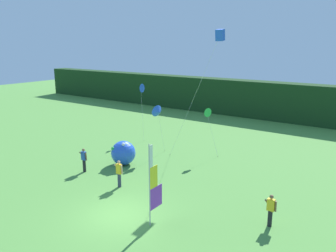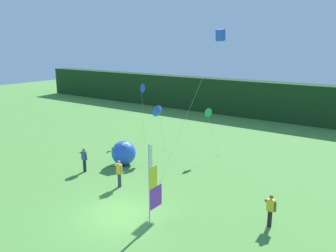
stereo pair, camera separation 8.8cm
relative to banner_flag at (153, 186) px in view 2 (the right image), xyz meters
name	(u,v)px [view 2 (the right image)]	position (x,y,z in m)	size (l,w,h in m)	color
ground_plane	(120,214)	(-1.98, -0.35, -2.02)	(120.00, 120.00, 0.00)	#518E3D
distant_treeline	(283,102)	(-1.98, 27.06, 0.18)	(80.00, 2.40, 4.38)	#193819
banner_flag	(153,186)	(0.00, 0.00, 0.00)	(0.06, 1.03, 4.21)	#B7B7BC
person_near_banner	(84,159)	(-8.21, 2.76, -1.11)	(0.55, 0.48, 1.70)	black
person_mid_field	(119,173)	(-4.43, 2.27, -1.09)	(0.55, 0.48, 1.73)	#2D334C
person_far_left	(270,210)	(4.86, 3.05, -1.13)	(0.55, 0.48, 1.66)	black
inflatable_balloon	(124,153)	(-6.95, 5.41, -1.11)	(1.80, 1.80, 1.82)	blue
kite_green_delta_0	(207,112)	(-3.00, 10.83, 1.50)	(1.26, 0.75, 3.88)	brown
kite_blue_box_1	(220,36)	(-1.57, 9.76, 7.27)	(4.11, 0.90, 9.74)	brown
kite_blue_delta_2	(141,88)	(-10.84, 12.27, 2.66)	(1.41, 1.57, 5.11)	brown
kite_blue_delta_3	(158,112)	(-6.15, 8.65, 1.55)	(0.74, 1.73, 4.07)	brown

